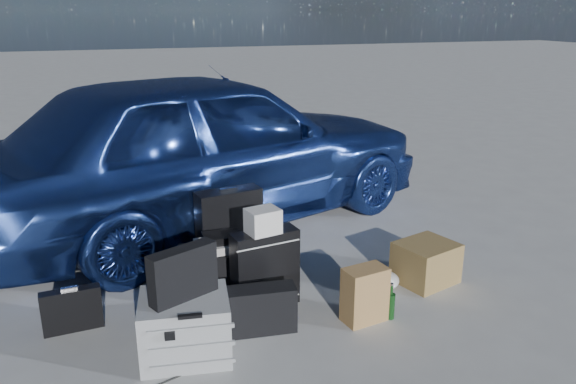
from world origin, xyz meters
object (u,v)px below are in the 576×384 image
(pelican_case, at_px, (185,327))
(car, at_px, (207,147))
(suitcase_right, at_px, (265,269))
(cardboard_box, at_px, (426,262))
(duffel_bag, at_px, (220,270))
(green_bottle, at_px, (390,302))
(suitcase_left, at_px, (230,230))
(briefcase, at_px, (72,310))

(pelican_case, bearing_deg, car, 83.39)
(suitcase_right, relative_size, cardboard_box, 1.33)
(duffel_bag, xyz_separation_m, green_bottle, (1.03, -0.83, -0.04))
(duffel_bag, height_order, green_bottle, duffel_bag)
(suitcase_left, distance_m, cardboard_box, 1.61)
(briefcase, distance_m, cardboard_box, 2.66)
(car, relative_size, green_bottle, 18.00)
(suitcase_left, distance_m, duffel_bag, 0.42)
(green_bottle, bearing_deg, briefcase, 164.26)
(pelican_case, bearing_deg, duffel_bag, 71.90)
(pelican_case, height_order, suitcase_right, suitcase_right)
(briefcase, height_order, cardboard_box, cardboard_box)
(suitcase_left, relative_size, cardboard_box, 1.59)
(suitcase_right, bearing_deg, green_bottle, -39.51)
(briefcase, relative_size, duffel_bag, 0.58)
(suitcase_right, xyz_separation_m, duffel_bag, (-0.26, 0.34, -0.12))
(green_bottle, bearing_deg, car, 109.14)
(pelican_case, distance_m, suitcase_left, 1.27)
(duffel_bag, bearing_deg, suitcase_left, 81.20)
(car, relative_size, cardboard_box, 10.65)
(suitcase_right, relative_size, duffel_bag, 0.87)
(briefcase, bearing_deg, car, 48.81)
(duffel_bag, bearing_deg, suitcase_right, -35.74)
(pelican_case, xyz_separation_m, suitcase_left, (0.57, 1.12, 0.15))
(car, distance_m, pelican_case, 2.40)
(car, distance_m, briefcase, 2.24)
(suitcase_left, relative_size, green_bottle, 2.68)
(car, distance_m, duffel_bag, 1.61)
(briefcase, height_order, suitcase_right, suitcase_right)
(pelican_case, distance_m, duffel_bag, 0.88)
(car, relative_size, pelican_case, 8.52)
(suitcase_left, bearing_deg, car, 77.70)
(car, height_order, suitcase_left, car)
(pelican_case, bearing_deg, cardboard_box, 19.65)
(suitcase_right, distance_m, green_bottle, 0.92)
(pelican_case, height_order, duffel_bag, pelican_case)
(suitcase_left, xyz_separation_m, duffel_bag, (-0.17, -0.34, -0.18))
(briefcase, relative_size, suitcase_right, 0.67)
(suitcase_left, bearing_deg, green_bottle, -62.48)
(car, height_order, cardboard_box, car)
(car, height_order, briefcase, car)
(green_bottle, bearing_deg, cardboard_box, 36.60)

